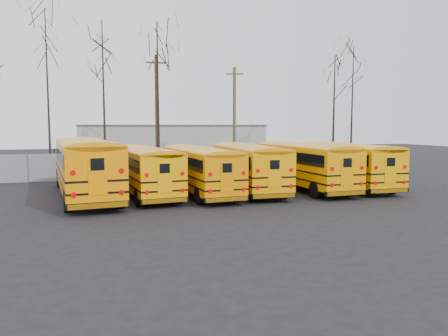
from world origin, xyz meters
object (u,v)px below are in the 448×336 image
object	(u,v)px
bus_d	(247,163)
utility_pole_left	(157,112)
bus_e	(303,162)
utility_pole_right	(234,116)
bus_f	(347,161)
bus_b	(145,167)
bus_a	(86,163)
bus_c	(199,166)

from	to	relation	value
bus_d	utility_pole_left	size ratio (longest dim) A/B	1.04
bus_e	utility_pole_right	world-z (taller)	utility_pole_right
bus_f	utility_pole_left	distance (m)	17.91
bus_e	utility_pole_right	distance (m)	15.76
bus_f	bus_b	bearing A→B (deg)	-178.30
bus_a	bus_e	size ratio (longest dim) A/B	1.14
bus_b	bus_d	bearing A→B (deg)	-6.43
bus_d	bus_f	world-z (taller)	bus_d
bus_b	bus_d	distance (m)	6.20
bus_e	bus_f	bearing A→B (deg)	-0.98
bus_d	bus_a	bearing A→B (deg)	-177.88
bus_b	bus_f	bearing A→B (deg)	-7.09
bus_b	utility_pole_right	world-z (taller)	utility_pole_right
bus_d	utility_pole_left	bearing A→B (deg)	106.39
bus_e	bus_f	size ratio (longest dim) A/B	1.01
bus_f	utility_pole_right	size ratio (longest dim) A/B	1.10
bus_d	utility_pole_right	distance (m)	16.01
bus_f	utility_pole_right	xyz separation A→B (m)	(-2.55, 15.41, 3.20)
bus_d	bus_f	distance (m)	6.84
bus_b	bus_f	size ratio (longest dim) A/B	0.98
bus_d	utility_pole_left	xyz separation A→B (m)	(-3.34, 14.00, 3.51)
bus_b	bus_f	world-z (taller)	bus_f
bus_a	bus_c	bearing A→B (deg)	-10.23
bus_f	bus_d	bearing A→B (deg)	-178.90
bus_c	bus_e	size ratio (longest dim) A/B	0.96
bus_a	bus_d	distance (m)	9.39
bus_f	bus_a	bearing A→B (deg)	-177.87
utility_pole_left	utility_pole_right	world-z (taller)	utility_pole_left
bus_c	utility_pole_right	xyz separation A→B (m)	(7.42, 15.48, 3.25)
bus_a	utility_pole_right	world-z (taller)	utility_pole_right
bus_d	utility_pole_right	bearing A→B (deg)	77.13
bus_a	bus_e	distance (m)	13.03
utility_pole_left	bus_b	bearing A→B (deg)	-95.84
bus_c	bus_f	xyz separation A→B (m)	(9.96, 0.07, 0.05)
bus_c	bus_e	bearing A→B (deg)	-3.15
bus_b	utility_pole_left	bearing A→B (deg)	73.28
utility_pole_right	bus_c	bearing A→B (deg)	-92.58
bus_e	bus_c	bearing A→B (deg)	179.29
bus_f	utility_pole_right	world-z (taller)	utility_pole_right
bus_e	bus_d	bearing A→B (deg)	173.65
bus_a	bus_c	distance (m)	6.29
bus_b	bus_a	bearing A→B (deg)	175.13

